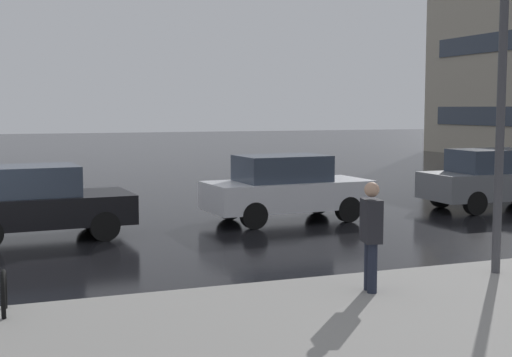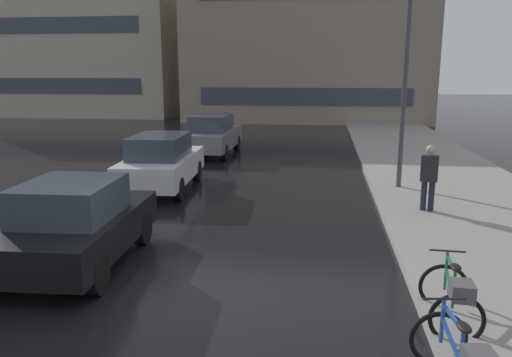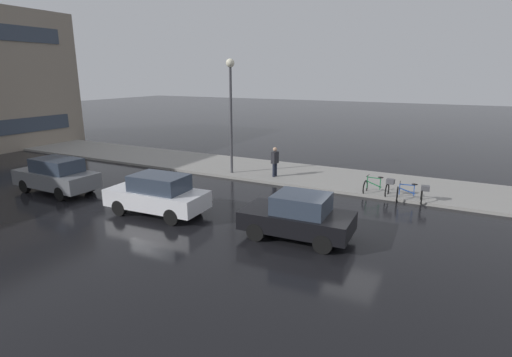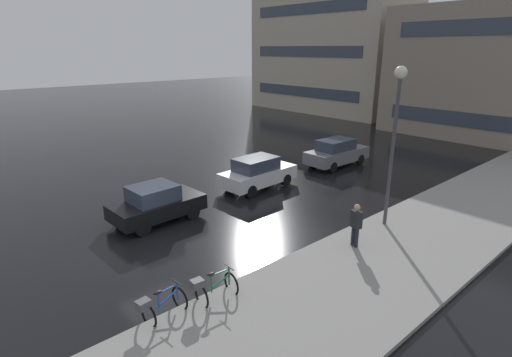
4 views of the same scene
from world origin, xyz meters
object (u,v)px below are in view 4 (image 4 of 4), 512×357
at_px(car_black, 156,204).
at_px(streetlamp, 396,120).
at_px(bicycle_nearest, 160,305).
at_px(bicycle_second, 212,287).
at_px(car_white, 258,173).
at_px(car_grey, 337,153).
at_px(pedestrian, 356,224).

bearing_deg(car_black, streetlamp, 45.01).
bearing_deg(streetlamp, bicycle_nearest, -94.37).
distance_m(bicycle_second, car_white, 9.96).
distance_m(bicycle_nearest, streetlamp, 10.51).
xyz_separation_m(bicycle_nearest, car_black, (-5.90, 3.07, 0.31)).
xyz_separation_m(bicycle_nearest, car_grey, (-6.10, 15.38, 0.37)).
bearing_deg(bicycle_nearest, bicycle_second, 79.28).
relative_size(bicycle_nearest, car_grey, 0.32).
distance_m(bicycle_nearest, car_grey, 16.55).
distance_m(bicycle_nearest, car_black, 6.66).
relative_size(car_grey, pedestrian, 2.46).
distance_m(car_black, streetlamp, 10.07).
relative_size(pedestrian, streetlamp, 0.28).
bearing_deg(streetlamp, car_black, -134.99).
relative_size(bicycle_second, car_white, 0.32).
bearing_deg(car_grey, bicycle_second, -65.29).
bearing_deg(car_black, bicycle_second, -14.20).
bearing_deg(bicycle_nearest, pedestrian, 81.62).
distance_m(car_black, car_grey, 12.31).
bearing_deg(pedestrian, car_black, -149.36).
height_order(bicycle_second, car_black, car_black).
relative_size(car_black, streetlamp, 0.61).
xyz_separation_m(bicycle_second, car_black, (-6.19, 1.57, 0.29)).
xyz_separation_m(car_grey, streetlamp, (6.85, -5.66, 3.55)).
relative_size(car_white, car_grey, 0.98).
distance_m(car_black, pedestrian, 8.10).
xyz_separation_m(bicycle_second, car_grey, (-6.39, 13.88, 0.35)).
bearing_deg(pedestrian, bicycle_nearest, -98.38).
bearing_deg(car_white, car_black, -86.76).
bearing_deg(car_black, bicycle_nearest, -27.48).
bearing_deg(bicycle_nearest, car_white, 124.68).
bearing_deg(streetlamp, car_white, -174.26).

